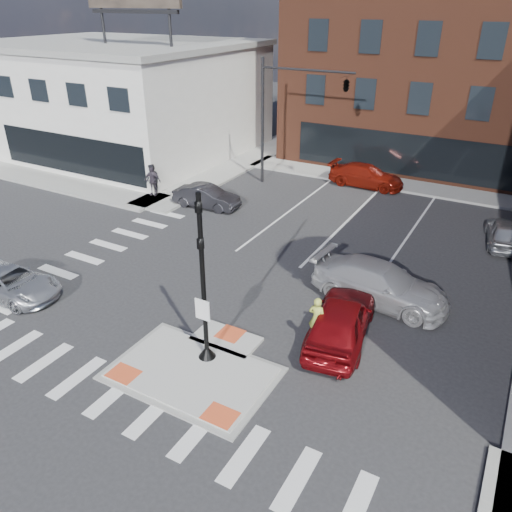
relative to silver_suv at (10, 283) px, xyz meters
The scene contains 18 objects.
ground 9.52m from the silver_suv, ahead, with size 120.00×120.00×0.00m, color #28282B.
refuge_island 9.52m from the silver_suv, ahead, with size 5.40×4.65×0.13m.
sidewalk_nw 17.06m from the silver_suv, 115.20° to the left, with size 23.50×20.50×0.15m.
sidewalk_n 25.44m from the silver_suv, 60.56° to the left, with size 26.00×3.00×0.15m, color gray.
building_nw 23.96m from the silver_suv, 121.80° to the left, with size 20.40×16.40×14.40m.
building_n 35.22m from the silver_suv, 68.75° to the left, with size 24.40×18.40×15.50m.
building_far_left 52.62m from the silver_suv, 83.98° to the left, with size 10.00×12.00×10.00m, color slate.
signal_pole 9.67m from the silver_suv, ahead, with size 0.60×0.60×5.98m.
mast_arm_signal 19.92m from the silver_suv, 71.63° to the left, with size 6.10×2.24×8.00m.
silver_suv is the anchor object (origin of this frame).
red_sedan 13.63m from the silver_suv, 16.48° to the left, with size 1.98×4.93×1.68m, color maroon.
white_pickup 15.28m from the silver_suv, 27.89° to the left, with size 2.28×5.62×1.63m, color silver.
bg_car_dark 12.45m from the silver_suv, 83.61° to the left, with size 1.40×4.03×1.33m, color black.
bg_car_silver 23.28m from the silver_suv, 41.56° to the left, with size 1.62×4.02×1.37m, color #B4B8BC.
bg_car_red 22.38m from the silver_suv, 67.79° to the left, with size 2.01×4.94×1.43m, color maroon.
cyclist 12.84m from the silver_suv, 13.27° to the left, with size 0.66×1.66×2.09m.
pedestrian_a 12.41m from the silver_suv, 101.63° to the left, with size 0.95×0.74×1.96m, color black.
pedestrian_b 12.41m from the silver_suv, 101.63° to the left, with size 1.09×0.45×1.86m, color #39313C.
Camera 1 is at (8.21, -10.74, 11.07)m, focal length 35.00 mm.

